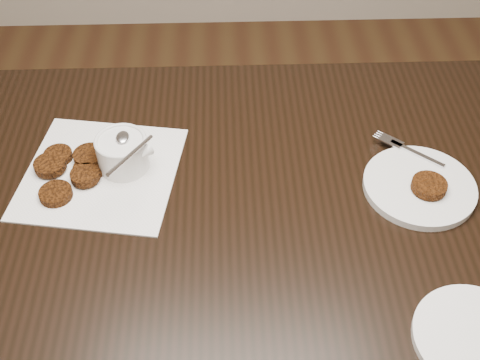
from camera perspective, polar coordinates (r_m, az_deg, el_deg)
name	(u,v)px	position (r m, az deg, el deg)	size (l,w,h in m)	color
table	(264,300)	(1.44, 2.31, -11.25)	(1.26, 0.81, 0.75)	black
napkin	(101,173)	(1.20, -12.93, 0.68)	(0.29, 0.29, 0.00)	white
sauce_ramekin	(120,140)	(1.16, -11.24, 3.75)	(0.13, 0.13, 0.14)	white
patty_cluster	(73,167)	(1.21, -15.43, 1.23)	(0.21, 0.21, 0.02)	#5A2A0B
plate_with_patty	(420,183)	(1.18, 16.60, -0.31)	(0.21, 0.21, 0.03)	white
plate_empty	(475,339)	(1.01, 21.28, -13.78)	(0.19, 0.19, 0.01)	white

